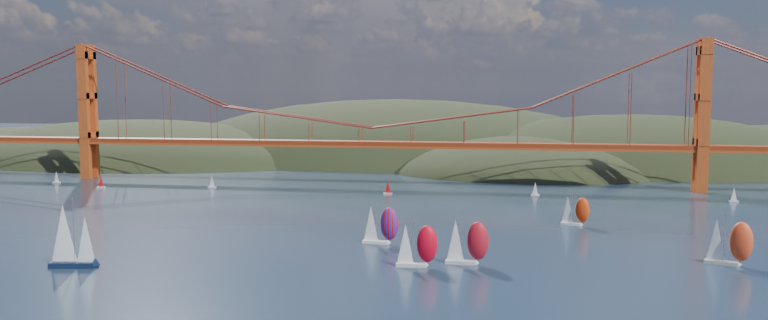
{
  "coord_description": "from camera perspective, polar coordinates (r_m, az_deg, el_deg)",
  "views": [
    {
      "loc": [
        53.51,
        -103.75,
        37.55
      ],
      "look_at": [
        19.83,
        90.0,
        18.42
      ],
      "focal_mm": 35.0,
      "sensor_mm": 36.0,
      "label": 1
    }
  ],
  "objects": [
    {
      "name": "bridge",
      "position": [
        289.12,
        -1.16,
        4.5
      ],
      "size": [
        552.0,
        12.0,
        55.0
      ],
      "color": "maroon",
      "rests_on": "ground"
    },
    {
      "name": "distant_boat_1",
      "position": [
        321.76,
        -23.69,
        -1.18
      ],
      "size": [
        3.0,
        2.0,
        4.7
      ],
      "color": "silver",
      "rests_on": "ground"
    },
    {
      "name": "distant_boat_4",
      "position": [
        271.33,
        25.1,
        -2.41
      ],
      "size": [
        3.0,
        2.0,
        4.7
      ],
      "color": "silver",
      "rests_on": "ground"
    },
    {
      "name": "racer_2",
      "position": [
        174.93,
        24.73,
        -5.65
      ],
      "size": [
        9.64,
        6.22,
        10.78
      ],
      "rotation": [
        0.0,
        0.0,
        -0.35
      ],
      "color": "silver",
      "rests_on": "ground"
    },
    {
      "name": "distant_boat_9",
      "position": [
        263.8,
        0.3,
        -2.1
      ],
      "size": [
        3.0,
        2.0,
        4.7
      ],
      "color": "silver",
      "rests_on": "ground"
    },
    {
      "name": "racer_3",
      "position": [
        210.71,
        14.32,
        -3.73
      ],
      "size": [
        7.88,
        4.7,
        8.83
      ],
      "rotation": [
        0.0,
        0.0,
        -0.29
      ],
      "color": "white",
      "rests_on": "ground"
    },
    {
      "name": "distant_boat_3",
      "position": [
        287.64,
        -12.98,
        -1.6
      ],
      "size": [
        3.0,
        2.0,
        4.7
      ],
      "color": "silver",
      "rests_on": "ground"
    },
    {
      "name": "distant_boat_2",
      "position": [
        299.01,
        -20.76,
        -1.56
      ],
      "size": [
        3.0,
        2.0,
        4.7
      ],
      "color": "silver",
      "rests_on": "ground"
    },
    {
      "name": "racer_1",
      "position": [
        160.67,
        6.27,
        -6.17
      ],
      "size": [
        9.21,
        3.8,
        10.55
      ],
      "rotation": [
        0.0,
        0.0,
        -0.04
      ],
      "color": "silver",
      "rests_on": "ground"
    },
    {
      "name": "racer_0",
      "position": [
        157.59,
        2.43,
        -6.46
      ],
      "size": [
        8.85,
        3.77,
        10.06
      ],
      "rotation": [
        0.0,
        0.0,
        0.08
      ],
      "color": "silver",
      "rests_on": "ground"
    },
    {
      "name": "racer_rwb",
      "position": [
        180.25,
        -0.33,
        -4.91
      ],
      "size": [
        8.93,
        3.76,
        10.18
      ],
      "rotation": [
        0.0,
        0.0,
        -0.07
      ],
      "color": "white",
      "rests_on": "ground"
    },
    {
      "name": "sloop_navy",
      "position": [
        169.96,
        -22.81,
        -5.4
      ],
      "size": [
        9.87,
        6.1,
        14.81
      ],
      "rotation": [
        0.0,
        0.0,
        0.16
      ],
      "color": "#0E1932",
      "rests_on": "ground"
    },
    {
      "name": "headlands",
      "position": [
        385.39,
        8.51,
        -1.96
      ],
      "size": [
        725.0,
        225.0,
        96.0
      ],
      "color": "black",
      "rests_on": "ground"
    },
    {
      "name": "distant_boat_8",
      "position": [
        265.11,
        11.44,
        -2.17
      ],
      "size": [
        3.0,
        2.0,
        4.7
      ],
      "color": "silver",
      "rests_on": "ground"
    }
  ]
}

